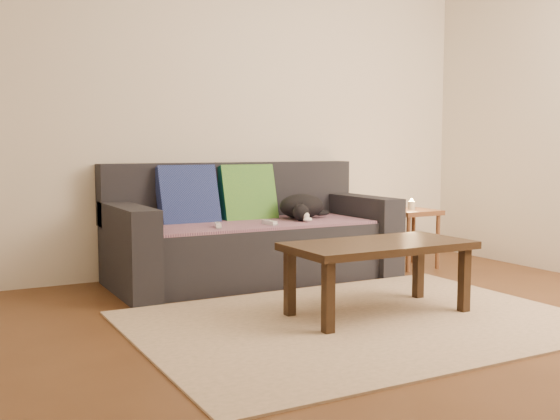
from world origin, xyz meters
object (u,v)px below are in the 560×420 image
(sofa, at_px, (251,238))
(side_table, at_px, (411,220))
(cat, at_px, (302,207))
(wii_remote_b, at_px, (270,223))
(wii_remote_a, at_px, (218,225))
(coffee_table, at_px, (378,251))

(sofa, bearing_deg, side_table, -8.29)
(cat, relative_size, wii_remote_b, 3.07)
(wii_remote_a, xyz_separation_m, coffee_table, (0.57, -1.07, -0.07))
(sofa, xyz_separation_m, cat, (0.41, -0.06, 0.22))
(sofa, bearing_deg, wii_remote_a, -144.93)
(coffee_table, bearing_deg, wii_remote_a, 117.89)
(sofa, relative_size, coffee_table, 1.93)
(wii_remote_a, bearing_deg, coffee_table, -133.84)
(wii_remote_b, distance_m, side_table, 1.37)
(cat, distance_m, side_table, 0.98)
(cat, distance_m, wii_remote_a, 0.82)
(sofa, distance_m, cat, 0.47)
(sofa, xyz_separation_m, wii_remote_a, (-0.38, -0.26, 0.15))
(sofa, bearing_deg, wii_remote_b, -88.08)
(wii_remote_b, bearing_deg, cat, -64.69)
(cat, relative_size, side_table, 0.96)
(sofa, height_order, wii_remote_b, sofa)
(cat, distance_m, coffee_table, 1.30)
(wii_remote_b, relative_size, side_table, 0.31)
(wii_remote_a, distance_m, side_table, 1.75)
(wii_remote_a, relative_size, wii_remote_b, 1.00)
(sofa, distance_m, wii_remote_b, 0.32)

